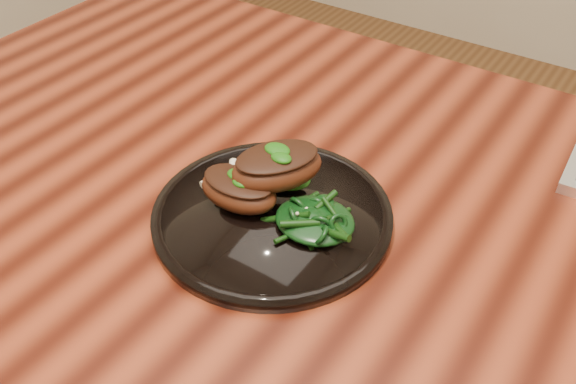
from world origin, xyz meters
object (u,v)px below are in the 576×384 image
Objects in this scene: greens_heap at (315,216)px; lamb_chop_front at (238,189)px; desk at (410,280)px; plate at (272,216)px.

lamb_chop_front is at bearing -171.20° from greens_heap.
lamb_chop_front is at bearing -154.38° from desk.
lamb_chop_front is (-0.19, -0.09, 0.12)m from desk.
desk is at bearing 28.56° from plate.
greens_heap reaches higher than plate.
plate is at bearing -174.81° from greens_heap.
lamb_chop_front is 1.13× the size of greens_heap.
desk is 5.86× the size of plate.
greens_heap is (0.05, 0.00, 0.02)m from plate.
desk is 15.72× the size of lamb_chop_front.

